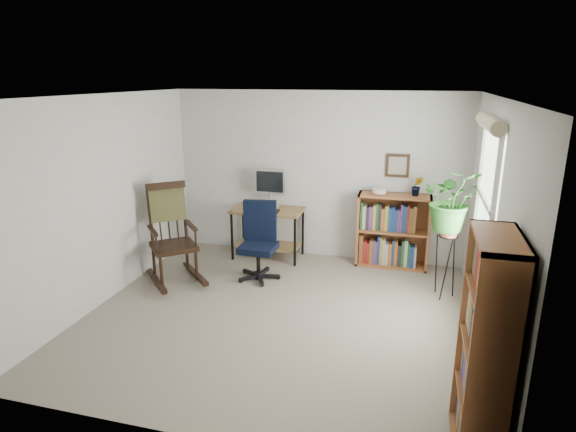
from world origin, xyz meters
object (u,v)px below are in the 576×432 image
(rocking_chair, at_px, (173,233))
(low_bookshelf, at_px, (393,231))
(desk, at_px, (268,233))
(tall_bookshelf, at_px, (486,349))
(office_chair, at_px, (258,242))

(rocking_chair, xyz_separation_m, low_bookshelf, (2.70, 1.25, -0.13))
(desk, bearing_deg, tall_bookshelf, -51.69)
(office_chair, bearing_deg, tall_bookshelf, -54.73)
(desk, height_order, rocking_chair, rocking_chair)
(office_chair, bearing_deg, rocking_chair, -172.02)
(rocking_chair, bearing_deg, office_chair, -23.44)
(tall_bookshelf, bearing_deg, low_bookshelf, 103.20)
(office_chair, height_order, rocking_chair, rocking_chair)
(tall_bookshelf, bearing_deg, desk, 128.31)
(office_chair, relative_size, rocking_chair, 0.80)
(rocking_chair, distance_m, low_bookshelf, 2.98)
(office_chair, distance_m, tall_bookshelf, 3.49)
(desk, relative_size, low_bookshelf, 0.99)
(rocking_chair, bearing_deg, tall_bookshelf, -72.49)
(desk, relative_size, rocking_chair, 0.79)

